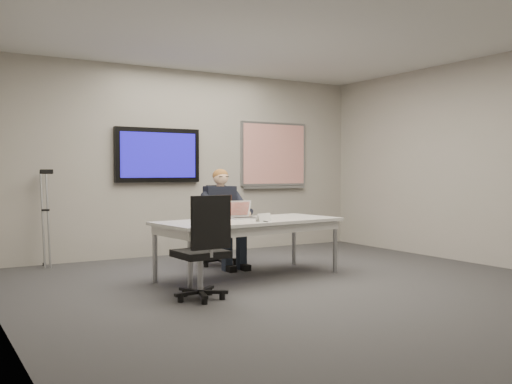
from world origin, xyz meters
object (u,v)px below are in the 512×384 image
office_chair_near (202,267)px  seated_person (226,228)px  conference_table (249,226)px  laptop (242,214)px  office_chair_far (219,241)px

office_chair_near → seated_person: 1.93m
conference_table → laptop: laptop is taller
conference_table → seated_person: bearing=77.1°
conference_table → office_chair_near: (-1.00, -0.82, -0.29)m
conference_table → office_chair_near: size_ratio=2.25×
office_chair_far → seated_person: bearing=-70.5°
seated_person → office_chair_near: bearing=-117.5°
office_chair_near → seated_person: seated_person is taller
office_chair_far → laptop: bearing=-72.2°
seated_person → laptop: seated_person is taller
conference_table → office_chair_far: size_ratio=2.21×
conference_table → office_chair_far: 1.05m
office_chair_far → seated_person: seated_person is taller
laptop → office_chair_far: bearing=88.0°
office_chair_near → laptop: 1.51m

